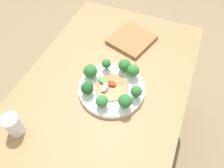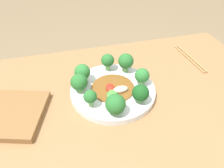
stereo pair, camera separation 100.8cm
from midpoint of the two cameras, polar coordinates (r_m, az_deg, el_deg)
table at (r=1.03m, az=-16.35°, el=-45.05°), size 1.13×0.71×0.75m
plate at (r=0.66m, az=-24.46°, el=-37.48°), size 0.28×0.28×0.02m
broccoli_west at (r=0.60m, az=-14.22°, el=-36.07°), size 0.05×0.05×0.06m
broccoli_southwest at (r=0.63m, az=-17.96°, el=-28.75°), size 0.05×0.05×0.07m
broccoli_north at (r=0.61m, az=-29.55°, el=-46.01°), size 0.06×0.06×0.07m
broccoli_southeast at (r=0.67m, az=-33.55°, el=-30.80°), size 0.05×0.05×0.07m
broccoli_east at (r=0.66m, az=-36.07°, el=-34.44°), size 0.05×0.05×0.06m
broccoli_northeast at (r=0.64m, az=-35.86°, el=-41.02°), size 0.04×0.04×0.06m
broccoli_south at (r=0.65m, az=-23.79°, el=-27.18°), size 0.05×0.05×0.06m
broccoli_northwest at (r=0.59m, az=-18.17°, el=-43.77°), size 0.05×0.05×0.06m
stirfry_center at (r=0.65m, az=-24.96°, el=-38.08°), size 0.14×0.14×0.02m
chopsticks at (r=0.71m, az=8.81°, el=-22.73°), size 0.03×0.21×0.01m
cutting_board at (r=0.81m, az=-52.62°, el=-35.40°), size 0.25×0.24×0.02m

